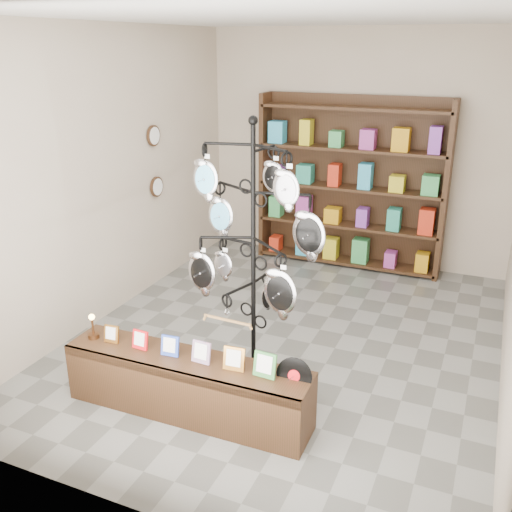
% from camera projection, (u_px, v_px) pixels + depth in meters
% --- Properties ---
extents(ground, '(5.00, 5.00, 0.00)m').
position_uv_depth(ground, '(287.00, 338.00, 5.76)').
color(ground, slate).
rests_on(ground, ground).
extents(room_envelope, '(5.00, 5.00, 5.00)m').
position_uv_depth(room_envelope, '(291.00, 156.00, 5.11)').
color(room_envelope, '#B6A793').
rests_on(room_envelope, ground).
extents(display_tree, '(1.17, 1.08, 2.29)m').
position_uv_depth(display_tree, '(253.00, 238.00, 4.58)').
color(display_tree, black).
rests_on(display_tree, ground).
extents(front_shelf, '(2.03, 0.44, 0.71)m').
position_uv_depth(front_shelf, '(187.00, 385.00, 4.52)').
color(front_shelf, black).
rests_on(front_shelf, ground).
extents(back_shelving, '(2.42, 0.36, 2.20)m').
position_uv_depth(back_shelving, '(350.00, 189.00, 7.37)').
color(back_shelving, black).
rests_on(back_shelving, ground).
extents(wall_clocks, '(0.03, 0.24, 0.84)m').
position_uv_depth(wall_clocks, '(155.00, 162.00, 6.65)').
color(wall_clocks, black).
rests_on(wall_clocks, ground).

